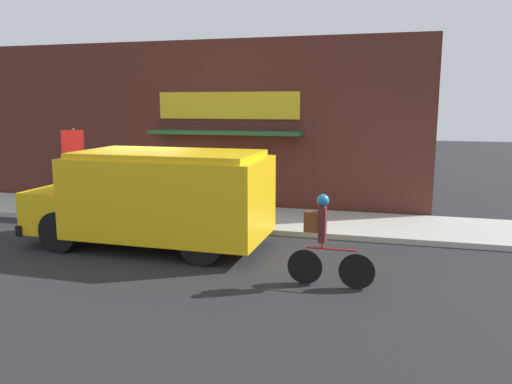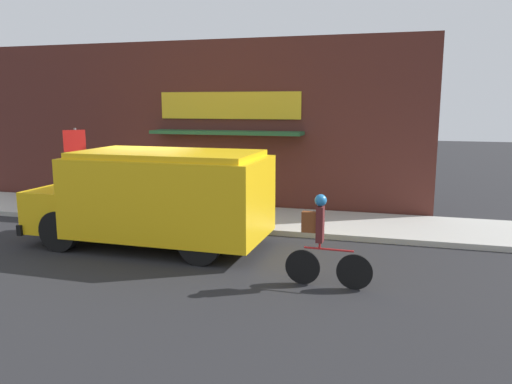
% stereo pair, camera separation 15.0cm
% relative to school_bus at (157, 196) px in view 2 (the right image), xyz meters
% --- Properties ---
extents(ground_plane, '(70.00, 70.00, 0.00)m').
position_rel_school_bus_xyz_m(ground_plane, '(-1.12, 1.59, -1.15)').
color(ground_plane, '#232326').
extents(sidewalk, '(28.00, 2.69, 0.13)m').
position_rel_school_bus_xyz_m(sidewalk, '(-1.12, 2.93, -1.08)').
color(sidewalk, '#ADAAA3').
rests_on(sidewalk, ground_plane).
extents(storefront, '(14.56, 0.91, 5.06)m').
position_rel_school_bus_xyz_m(storefront, '(-1.07, 4.42, 1.38)').
color(storefront, '#4C231E').
rests_on(storefront, ground_plane).
extents(school_bus, '(5.38, 2.74, 2.16)m').
position_rel_school_bus_xyz_m(school_bus, '(0.00, 0.00, 0.00)').
color(school_bus, yellow).
rests_on(school_bus, ground_plane).
extents(cyclist, '(1.54, 0.21, 1.65)m').
position_rel_school_bus_xyz_m(cyclist, '(3.91, -1.51, -0.34)').
color(cyclist, black).
rests_on(cyclist, ground_plane).
extents(stop_sign_post, '(0.45, 0.45, 2.38)m').
position_rel_school_bus_xyz_m(stop_sign_post, '(-3.58, 2.16, 0.58)').
color(stop_sign_post, slate).
rests_on(stop_sign_post, sidewalk).
extents(trash_bin, '(0.64, 0.64, 0.76)m').
position_rel_school_bus_xyz_m(trash_bin, '(-3.07, 3.76, -0.63)').
color(trash_bin, '#2D5138').
rests_on(trash_bin, sidewalk).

